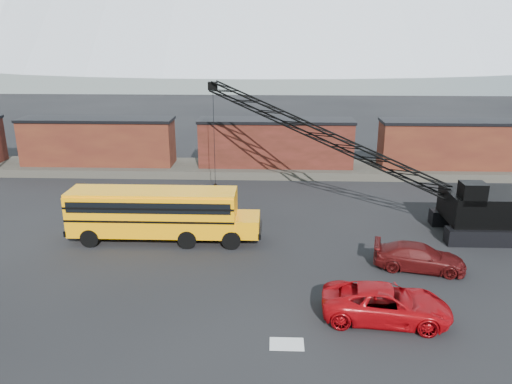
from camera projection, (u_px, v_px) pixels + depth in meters
ground at (275, 295)px, 24.20m from camera, size 160.00×160.00×0.00m
gravel_berm at (275, 169)px, 45.02m from camera, size 120.00×5.00×0.70m
boxcar_west_near at (98, 141)px, 44.86m from camera, size 13.70×3.10×4.17m
boxcar_mid at (276, 143)px, 44.28m from camera, size 13.70×3.10×4.17m
boxcar_east_near at (458, 144)px, 43.69m from camera, size 13.70×3.10×4.17m
snow_patch at (287, 344)px, 20.38m from camera, size 1.40×0.90×0.02m
school_bus at (159, 212)px, 30.03m from camera, size 11.65×2.65×3.19m
red_pickup at (386, 303)px, 21.93m from camera, size 5.88×3.20×1.56m
maroon_suv at (419, 257)px, 26.64m from camera, size 5.08×2.91×1.39m
crawler_crane at (327, 138)px, 33.99m from camera, size 21.03×10.77×8.81m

